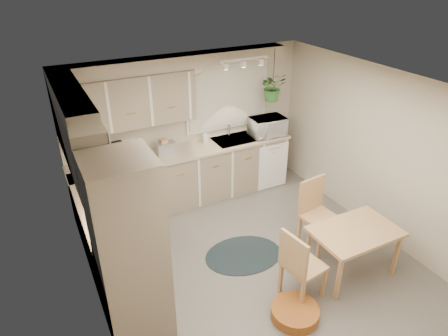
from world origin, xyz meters
The scene contains 35 objects.
floor centered at (0.00, 0.00, 0.00)m, with size 4.20×4.20×0.00m, color #66615A.
ceiling centered at (0.00, 0.00, 2.40)m, with size 4.20×4.20×0.00m, color white.
wall_back centered at (0.00, 2.10, 1.20)m, with size 4.00×0.04×2.40m, color #B3A894.
wall_front centered at (0.00, -2.10, 1.20)m, with size 4.00×0.04×2.40m, color #B3A894.
wall_left centered at (-2.00, 0.00, 1.20)m, with size 0.04×4.20×2.40m, color #B3A894.
wall_right centered at (2.00, 0.00, 1.20)m, with size 0.04×4.20×2.40m, color #B3A894.
base_cab_left centered at (-1.70, 0.88, 0.45)m, with size 0.60×1.85×0.90m, color gray.
base_cab_back centered at (-0.20, 1.80, 0.45)m, with size 3.60×0.60×0.90m, color gray.
counter_left centered at (-1.69, 0.88, 0.92)m, with size 0.64×1.89×0.04m, color #C2AD8D.
counter_back centered at (-0.20, 1.79, 0.92)m, with size 3.64×0.64×0.04m, color #C2AD8D.
oven_stack centered at (-1.68, -0.38, 1.05)m, with size 0.65×0.65×2.10m, color gray.
wall_oven_face centered at (-1.35, -0.38, 1.05)m, with size 0.02×0.56×0.58m, color silver.
upper_cab_left centered at (-1.82, 1.00, 1.83)m, with size 0.35×2.00×0.75m, color gray.
upper_cab_back centered at (-1.00, 1.93, 1.83)m, with size 2.00×0.35×0.75m, color gray.
soffit_left centered at (-1.85, 1.00, 2.30)m, with size 0.30×2.00×0.20m, color #B3A894.
soffit_back centered at (-0.20, 1.95, 2.30)m, with size 3.60×0.30×0.20m, color #B3A894.
cooktop centered at (-1.68, 0.30, 0.94)m, with size 0.52×0.58×0.02m, color silver.
range_hood centered at (-1.70, 0.30, 1.40)m, with size 0.40×0.60×0.14m, color silver.
window_blinds centered at (0.70, 2.07, 1.60)m, with size 1.40×0.02×1.00m, color silver.
window_frame centered at (0.70, 2.08, 1.60)m, with size 1.50×0.02×1.10m, color beige.
sink centered at (0.70, 1.80, 0.90)m, with size 0.70×0.48×0.10m, color #A0A2A7.
dishwasher_front centered at (1.30, 1.49, 0.42)m, with size 0.58×0.01×0.83m, color silver.
track_light_bar centered at (0.70, 1.55, 2.33)m, with size 0.80×0.04×0.04m, color silver.
wall_clock centered at (0.15, 2.07, 2.18)m, with size 0.30×0.30×0.03m, color gold.
dining_table centered at (1.01, -0.78, 0.33)m, with size 1.06×0.71×0.67m, color tan.
chair_left centered at (0.22, -0.81, 0.47)m, with size 0.44×0.44×0.95m, color tan.
chair_back centered at (0.99, -0.17, 0.50)m, with size 0.47×0.47×1.01m, color tan.
braided_rug centered at (-0.06, 0.13, 0.01)m, with size 1.08×0.81×0.01m, color black.
pet_bed centered at (-0.06, -1.07, 0.06)m, with size 0.55×0.55×0.13m, color #A25A20.
microwave centered at (1.28, 1.70, 1.14)m, with size 0.58×0.32×0.39m, color silver.
soap_bottle centered at (0.22, 1.95, 0.99)m, with size 0.09×0.20×0.09m, color silver.
hanging_plant centered at (1.34, 1.70, 1.73)m, with size 0.42×0.47×0.36m, color #2D6628.
coffee_maker centered at (-1.24, 1.80, 1.10)m, with size 0.18×0.22×0.33m, color black.
toaster centered at (-0.50, 1.82, 1.03)m, with size 0.30×0.17×0.18m, color #A0A2A7.
knife_block centered at (-0.53, 1.85, 1.06)m, with size 0.11×0.11×0.24m, color tan.
Camera 1 is at (-2.26, -3.59, 3.66)m, focal length 32.00 mm.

